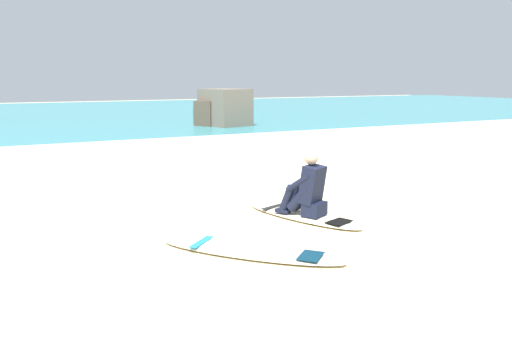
# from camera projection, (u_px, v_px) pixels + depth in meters

# --- Properties ---
(ground_plane) EXTENTS (80.00, 80.00, 0.00)m
(ground_plane) POSITION_uv_depth(u_px,v_px,m) (274.00, 216.00, 7.66)
(ground_plane) COLOR beige
(sea) EXTENTS (80.00, 28.00, 0.10)m
(sea) POSITION_uv_depth(u_px,v_px,m) (70.00, 115.00, 27.65)
(sea) COLOR teal
(sea) RESTS_ON ground
(breaking_foam) EXTENTS (80.00, 0.90, 0.11)m
(breaking_foam) POSITION_uv_depth(u_px,v_px,m) (130.00, 143.00, 15.62)
(breaking_foam) COLOR white
(breaking_foam) RESTS_ON ground
(surfboard_main) EXTENTS (1.15, 2.08, 0.08)m
(surfboard_main) POSITION_uv_depth(u_px,v_px,m) (303.00, 216.00, 7.52)
(surfboard_main) COLOR #EFE5C6
(surfboard_main) RESTS_ON ground
(surfer_seated) EXTENTS (0.62, 0.77, 0.95)m
(surfer_seated) POSITION_uv_depth(u_px,v_px,m) (307.00, 190.00, 7.37)
(surfer_seated) COLOR black
(surfer_seated) RESTS_ON surfboard_main
(surfboard_spare_near) EXTENTS (1.90, 2.04, 0.08)m
(surfboard_spare_near) POSITION_uv_depth(u_px,v_px,m) (250.00, 251.00, 5.98)
(surfboard_spare_near) COLOR #EFE5C6
(surfboard_spare_near) RESTS_ON ground
(rock_outcrop_distant) EXTENTS (2.29, 2.60, 1.57)m
(rock_outcrop_distant) POSITION_uv_depth(u_px,v_px,m) (222.00, 111.00, 21.01)
(rock_outcrop_distant) COLOR brown
(rock_outcrop_distant) RESTS_ON ground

